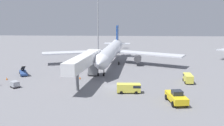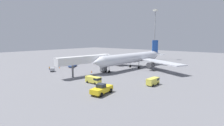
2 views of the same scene
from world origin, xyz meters
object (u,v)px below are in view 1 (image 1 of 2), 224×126
Objects in this scene: service_van_outer_left at (188,78)px; apron_light_mast at (98,5)px; airplane_at_gate at (111,51)px; belt_loader_truck at (23,72)px; baggage_cart_near_center at (15,84)px; safety_cone_alpha at (7,79)px; pushback_tug at (176,97)px; jet_bridge at (85,61)px; safety_cone_bravo at (80,78)px; service_van_far_left at (129,88)px.

service_van_outer_left is 69.59m from apron_light_mast.
belt_loader_truck is (-24.49, -15.77, -4.02)m from airplane_at_gate.
baggage_cart_near_center is 3.52× the size of safety_cone_alpha.
baggage_cart_near_center is at bearing -126.44° from airplane_at_gate.
belt_loader_truck is 45.61m from service_van_outer_left.
pushback_tug reaches higher than baggage_cart_near_center.
pushback_tug is 9.26× the size of safety_cone_alpha.
jet_bridge reaches higher than safety_cone_bravo.
pushback_tug is 1.06× the size of belt_loader_truck.
airplane_at_gate is at bearing -77.29° from apron_light_mast.
jet_bridge is at bearing 16.75° from baggage_cart_near_center.
pushback_tug is at bearing -21.23° from safety_cone_alpha.
airplane_at_gate is 9.35× the size of service_van_far_left.
jet_bridge is at bearing 145.30° from pushback_tug.
service_van_far_left is 27.15m from baggage_cart_near_center.
baggage_cart_near_center reaches higher than safety_cone_bravo.
belt_loader_truck is 17.61m from safety_cone_bravo.
pushback_tug is at bearing -110.57° from service_van_outer_left.
baggage_cart_near_center is at bearing -147.19° from safety_cone_bravo.
jet_bridge is 17.45m from baggage_cart_near_center.
baggage_cart_near_center is (-16.08, -4.84, -4.73)m from jet_bridge.
service_van_outer_left is (20.70, -21.95, -3.56)m from airplane_at_gate.
airplane_at_gate reaches higher than baggage_cart_near_center.
service_van_outer_left reaches higher than baggage_cart_near_center.
airplane_at_gate is 7.64× the size of belt_loader_truck.
pushback_tug is 16.98m from service_van_outer_left.
service_van_outer_left reaches higher than safety_cone_bravo.
jet_bridge is at bearing 144.91° from service_van_far_left.
belt_loader_truck is (-39.22, 22.08, -0.47)m from pushback_tug.
service_van_outer_left is at bearing -4.23° from safety_cone_bravo.
airplane_at_gate is at bearing 39.44° from safety_cone_alpha.
belt_loader_truck is 2.48× the size of baggage_cart_near_center.
service_van_outer_left is (45.19, -6.19, 0.46)m from belt_loader_truck.
safety_cone_alpha is at bearing -174.22° from safety_cone_bravo.
apron_light_mast is at bearing 102.71° from airplane_at_gate.
apron_light_mast reaches higher than safety_cone_alpha.
jet_bridge is at bearing -5.92° from safety_cone_alpha.
pushback_tug is at bearing -29.38° from belt_loader_truck.
belt_loader_truck is 1.32× the size of service_van_outer_left.
apron_light_mast is (-29.25, 59.86, 20.13)m from service_van_outer_left.
airplane_at_gate is 30.38m from service_van_outer_left.
safety_cone_alpha is at bearing -106.75° from apron_light_mast.
belt_loader_truck is at bearing 103.63° from baggage_cart_near_center.
service_van_far_left is at bearing 145.78° from pushback_tug.
service_van_outer_left is 17.89m from service_van_far_left.
apron_light_mast reaches higher than airplane_at_gate.
pushback_tug is at bearing -72.92° from apron_light_mast.
service_van_far_left reaches higher than safety_cone_bravo.
safety_cone_bravo is (-22.10, 17.97, -0.85)m from pushback_tug.
pushback_tug is at bearing -34.70° from jet_bridge.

